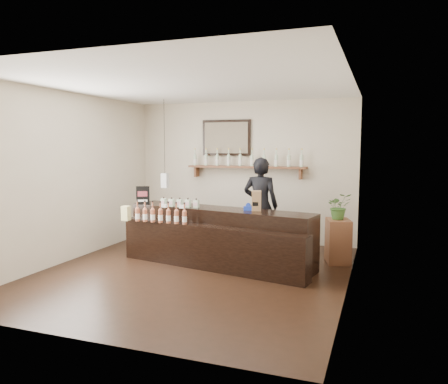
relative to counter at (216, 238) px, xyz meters
name	(u,v)px	position (x,y,z in m)	size (l,w,h in m)	color
ground	(193,273)	(-0.15, -0.58, -0.42)	(5.00, 5.00, 0.00)	black
room_shell	(193,160)	(-0.15, -0.58, 1.28)	(5.00, 5.00, 5.00)	beige
back_wall_decor	(234,154)	(-0.31, 1.79, 1.34)	(2.66, 0.96, 1.69)	brown
counter	(216,238)	(0.00, 0.00, 0.00)	(3.27, 1.44, 1.05)	black
promo_sign	(143,195)	(-1.40, 0.10, 0.64)	(0.22, 0.11, 0.32)	black
paper_bag	(256,201)	(0.65, 0.06, 0.63)	(0.17, 0.15, 0.32)	#99734A
tape_dispenser	(248,208)	(0.52, 0.05, 0.52)	(0.15, 0.07, 0.12)	#1934AF
side_cabinet	(338,241)	(1.85, 0.77, -0.06)	(0.48, 0.57, 0.72)	brown
potted_plant	(339,206)	(1.85, 0.77, 0.51)	(0.39, 0.34, 0.43)	#3B6528
shopkeeper	(261,199)	(0.48, 0.97, 0.55)	(0.71, 0.47, 1.94)	black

